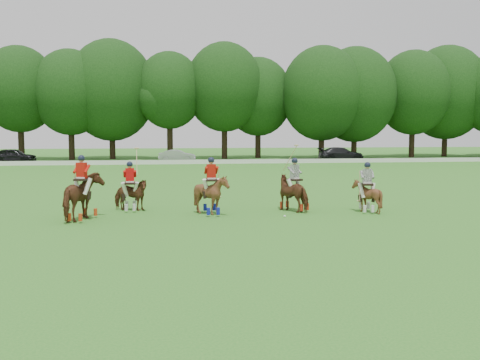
{
  "coord_description": "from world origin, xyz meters",
  "views": [
    {
      "loc": [
        -0.98,
        -17.25,
        3.39
      ],
      "look_at": [
        2.14,
        4.2,
        1.4
      ],
      "focal_mm": 40.0,
      "sensor_mm": 36.0,
      "label": 1
    }
  ],
  "objects": [
    {
      "name": "ground",
      "position": [
        0.0,
        0.0,
        0.0
      ],
      "size": [
        180.0,
        180.0,
        0.0
      ],
      "primitive_type": "plane",
      "color": "#297421",
      "rests_on": "ground"
    },
    {
      "name": "tree_line",
      "position": [
        0.26,
        48.05,
        8.23
      ],
      "size": [
        117.98,
        14.32,
        14.75
      ],
      "color": "black",
      "rests_on": "ground"
    },
    {
      "name": "boundary_rail",
      "position": [
        0.0,
        38.0,
        0.22
      ],
      "size": [
        120.0,
        0.1,
        0.44
      ],
      "primitive_type": "cube",
      "color": "white",
      "rests_on": "ground"
    },
    {
      "name": "car_left",
      "position": [
        -16.66,
        42.5,
        0.78
      ],
      "size": [
        4.74,
        2.29,
        1.56
      ],
      "primitive_type": "imported",
      "rotation": [
        0.0,
        0.0,
        1.47
      ],
      "color": "black",
      "rests_on": "ground"
    },
    {
      "name": "car_mid",
      "position": [
        0.66,
        42.5,
        0.67
      ],
      "size": [
        4.19,
        1.85,
        1.34
      ],
      "primitive_type": "imported",
      "rotation": [
        0.0,
        0.0,
        1.46
      ],
      "color": "#A3A3A9",
      "rests_on": "ground"
    },
    {
      "name": "car_right",
      "position": [
        19.62,
        42.5,
        0.76
      ],
      "size": [
        5.31,
        2.33,
        1.52
      ],
      "primitive_type": "imported",
      "rotation": [
        0.0,
        0.0,
        1.53
      ],
      "color": "black",
      "rests_on": "ground"
    },
    {
      "name": "polo_red_a",
      "position": [
        -4.01,
        3.55,
        0.92
      ],
      "size": [
        1.56,
        2.32,
        2.48
      ],
      "color": "#502E15",
      "rests_on": "ground"
    },
    {
      "name": "polo_red_b",
      "position": [
        -2.36,
        5.73,
        0.73
      ],
      "size": [
        1.41,
        1.22,
        2.64
      ],
      "color": "#502E15",
      "rests_on": "ground"
    },
    {
      "name": "polo_red_c",
      "position": [
        0.97,
        4.23,
        0.84
      ],
      "size": [
        1.36,
        1.52,
        2.33
      ],
      "color": "#502E15",
      "rests_on": "ground"
    },
    {
      "name": "polo_stripe_a",
      "position": [
        4.55,
        4.71,
        0.81
      ],
      "size": [
        1.72,
        1.97,
        2.8
      ],
      "color": "#502E15",
      "rests_on": "ground"
    },
    {
      "name": "polo_stripe_b",
      "position": [
        7.46,
        3.91,
        0.73
      ],
      "size": [
        1.33,
        1.43,
        2.1
      ],
      "color": "#502E15",
      "rests_on": "ground"
    },
    {
      "name": "polo_ball",
      "position": [
        3.76,
        3.08,
        0.04
      ],
      "size": [
        0.09,
        0.09,
        0.09
      ],
      "primitive_type": "sphere",
      "color": "white",
      "rests_on": "ground"
    }
  ]
}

